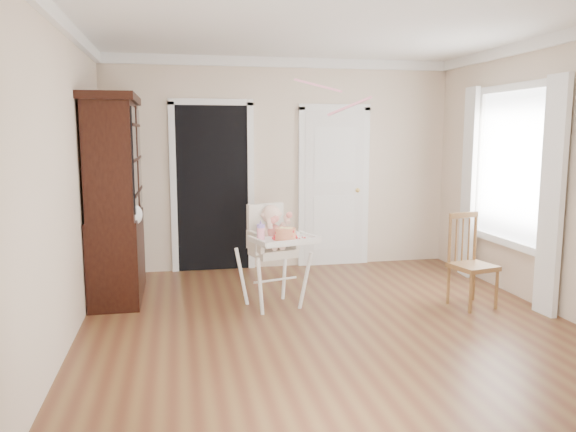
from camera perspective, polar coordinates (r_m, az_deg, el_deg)
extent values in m
plane|color=brown|center=(5.18, 4.59, -11.40)|extent=(5.00, 5.00, 0.00)
plane|color=white|center=(4.97, 4.97, 19.37)|extent=(5.00, 5.00, 0.00)
plane|color=beige|center=(7.32, -0.64, 5.25)|extent=(4.50, 0.00, 4.50)
plane|color=beige|center=(4.79, -22.12, 2.96)|extent=(0.00, 5.00, 5.00)
plane|color=beige|center=(5.92, 26.25, 3.64)|extent=(0.00, 5.00, 5.00)
cube|color=black|center=(7.22, -7.66, 2.74)|extent=(0.90, 0.03, 2.10)
cube|color=white|center=(7.20, -11.56, 2.63)|extent=(0.08, 0.05, 2.18)
cube|color=white|center=(7.26, -3.80, 2.83)|extent=(0.08, 0.05, 2.18)
cube|color=white|center=(7.19, -7.83, 11.41)|extent=(1.06, 0.05, 0.08)
cube|color=white|center=(7.48, 4.68, 2.79)|extent=(0.80, 0.05, 2.05)
cube|color=white|center=(7.38, 1.38, 2.74)|extent=(0.08, 0.05, 2.13)
cube|color=white|center=(7.62, 7.86, 2.84)|extent=(0.08, 0.05, 2.13)
sphere|color=gold|center=(7.54, 7.09, 2.61)|extent=(0.06, 0.06, 0.06)
cube|color=white|center=(6.56, 21.90, 4.72)|extent=(0.02, 1.20, 1.60)
cube|color=white|center=(6.55, 22.16, 12.06)|extent=(0.06, 1.36, 0.08)
cube|color=white|center=(5.89, 25.24, 1.73)|extent=(0.08, 0.28, 2.30)
cube|color=white|center=(7.20, 17.88, 3.19)|extent=(0.08, 0.28, 2.30)
cylinder|color=white|center=(5.44, -2.83, -7.29)|extent=(0.10, 0.15, 0.62)
cylinder|color=white|center=(5.65, 1.75, -6.67)|extent=(0.15, 0.10, 0.62)
cylinder|color=white|center=(5.84, -4.71, -6.21)|extent=(0.15, 0.10, 0.62)
cylinder|color=white|center=(6.04, -0.37, -5.68)|extent=(0.10, 0.15, 0.62)
cylinder|color=white|center=(5.69, -1.30, -6.51)|extent=(0.46, 0.16, 0.02)
cube|color=silver|center=(5.67, -1.54, -3.68)|extent=(0.48, 0.47, 0.08)
cube|color=silver|center=(5.56, -3.36, -2.63)|extent=(0.14, 0.35, 0.19)
cube|color=silver|center=(5.73, 0.21, -2.28)|extent=(0.14, 0.35, 0.19)
cube|color=silver|center=(5.78, -2.32, -0.96)|extent=(0.39, 0.17, 0.45)
cube|color=white|center=(5.42, -0.40, -2.52)|extent=(0.67, 0.56, 0.03)
cube|color=white|center=(5.24, 0.61, -2.66)|extent=(0.56, 0.19, 0.04)
ellipsoid|color=beige|center=(5.67, -1.69, -2.11)|extent=(0.26, 0.23, 0.28)
sphere|color=beige|center=(5.63, -1.70, 0.15)|extent=(0.24, 0.24, 0.19)
sphere|color=red|center=(5.60, -1.41, -1.62)|extent=(0.14, 0.14, 0.14)
sphere|color=red|center=(5.55, -1.54, -0.45)|extent=(0.07, 0.07, 0.07)
sphere|color=red|center=(5.63, 0.13, 0.10)|extent=(0.06, 0.06, 0.06)
cylinder|color=silver|center=(5.38, -0.26, -2.41)|extent=(0.26, 0.26, 0.01)
cylinder|color=red|center=(5.37, -0.26, -1.81)|extent=(0.20, 0.20, 0.11)
cylinder|color=#F2E08C|center=(5.35, 0.03, -1.31)|extent=(0.09, 0.09, 0.02)
cylinder|color=pink|center=(5.39, -2.79, -1.79)|extent=(0.07, 0.07, 0.12)
cylinder|color=#8B6FC3|center=(5.38, -2.80, -1.02)|extent=(0.08, 0.08, 0.03)
cone|color=#8B6FC3|center=(5.37, -2.80, -0.63)|extent=(0.03, 0.03, 0.04)
cube|color=black|center=(6.29, -16.91, -3.95)|extent=(0.50, 1.19, 0.89)
cube|color=black|center=(6.16, -17.33, 5.57)|extent=(0.46, 1.19, 1.19)
cube|color=black|center=(5.84, -15.30, 5.52)|extent=(0.02, 0.52, 1.04)
cube|color=black|center=(6.43, -14.93, 5.77)|extent=(0.02, 0.52, 1.04)
cube|color=black|center=(6.16, -17.58, 11.30)|extent=(0.54, 1.27, 0.08)
ellipsoid|color=white|center=(5.84, -15.51, 0.13)|extent=(0.20, 0.16, 0.22)
cube|color=brown|center=(6.00, 18.29, -4.91)|extent=(0.46, 0.46, 0.05)
cylinder|color=brown|center=(5.83, 18.06, -7.40)|extent=(0.03, 0.03, 0.41)
cylinder|color=brown|center=(6.05, 20.43, -6.95)|extent=(0.03, 0.03, 0.41)
cylinder|color=brown|center=(6.07, 15.98, -6.68)|extent=(0.03, 0.03, 0.41)
cylinder|color=brown|center=(6.28, 18.33, -6.28)|extent=(0.03, 0.03, 0.41)
cylinder|color=brown|center=(5.97, 16.11, -2.27)|extent=(0.03, 0.03, 0.53)
cylinder|color=brown|center=(6.19, 18.48, -2.01)|extent=(0.03, 0.03, 0.53)
cube|color=brown|center=(6.04, 17.41, 0.09)|extent=(0.35, 0.11, 0.06)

